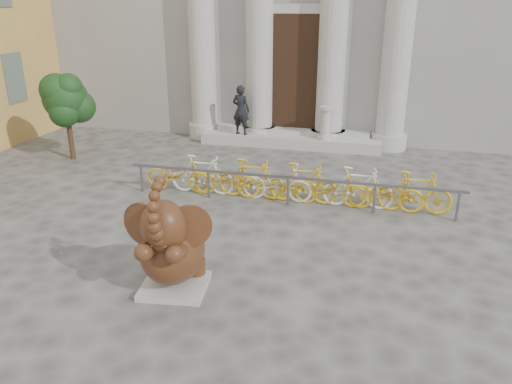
% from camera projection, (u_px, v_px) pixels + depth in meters
% --- Properties ---
extents(ground, '(80.00, 80.00, 0.00)m').
position_uv_depth(ground, '(190.00, 291.00, 8.43)').
color(ground, '#474442').
rests_on(ground, ground).
extents(entrance_steps, '(6.00, 1.20, 0.36)m').
position_uv_depth(entrance_steps, '(291.00, 140.00, 16.87)').
color(entrance_steps, '#A8A59E').
rests_on(entrance_steps, ground).
extents(elephant_statue, '(1.43, 1.65, 2.16)m').
position_uv_depth(elephant_statue, '(172.00, 249.00, 8.18)').
color(elephant_statue, '#A8A59E').
rests_on(elephant_statue, ground).
extents(bike_rack, '(8.00, 0.53, 1.00)m').
position_uv_depth(bike_rack, '(290.00, 182.00, 12.01)').
color(bike_rack, slate).
rests_on(bike_rack, ground).
extents(tree, '(1.51, 1.38, 2.63)m').
position_uv_depth(tree, '(66.00, 100.00, 14.80)').
color(tree, '#332114').
rests_on(tree, ground).
extents(pedestrian, '(0.66, 0.50, 1.65)m').
position_uv_depth(pedestrian, '(241.00, 110.00, 16.57)').
color(pedestrian, black).
rests_on(pedestrian, entrance_steps).
extents(balustrade_post, '(0.44, 0.44, 1.07)m').
position_uv_depth(balustrade_post, '(325.00, 124.00, 16.09)').
color(balustrade_post, '#A8A59E').
rests_on(balustrade_post, entrance_steps).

